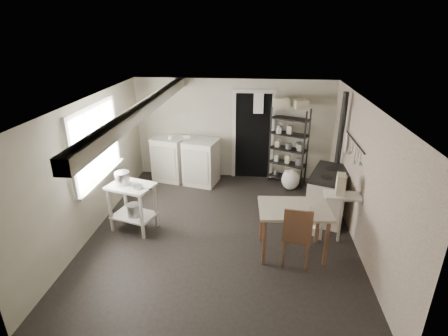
# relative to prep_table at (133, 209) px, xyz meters

# --- Properties ---
(floor) EXTENTS (5.00, 5.00, 0.00)m
(floor) POSITION_rel_prep_table_xyz_m (1.57, 0.04, -0.40)
(floor) COLOR black
(floor) RESTS_ON ground
(ceiling) EXTENTS (5.00, 5.00, 0.00)m
(ceiling) POSITION_rel_prep_table_xyz_m (1.57, 0.04, 1.90)
(ceiling) COLOR silver
(ceiling) RESTS_ON wall_back
(wall_back) EXTENTS (4.50, 0.02, 2.30)m
(wall_back) POSITION_rel_prep_table_xyz_m (1.57, 2.54, 0.75)
(wall_back) COLOR #B8B19C
(wall_back) RESTS_ON ground
(wall_front) EXTENTS (4.50, 0.02, 2.30)m
(wall_front) POSITION_rel_prep_table_xyz_m (1.57, -2.46, 0.75)
(wall_front) COLOR #B8B19C
(wall_front) RESTS_ON ground
(wall_left) EXTENTS (0.02, 5.00, 2.30)m
(wall_left) POSITION_rel_prep_table_xyz_m (-0.68, 0.04, 0.75)
(wall_left) COLOR #B8B19C
(wall_left) RESTS_ON ground
(wall_right) EXTENTS (0.02, 5.00, 2.30)m
(wall_right) POSITION_rel_prep_table_xyz_m (3.82, 0.04, 0.75)
(wall_right) COLOR #B8B19C
(wall_right) RESTS_ON ground
(window) EXTENTS (0.12, 1.76, 1.28)m
(window) POSITION_rel_prep_table_xyz_m (-0.65, 0.24, 1.10)
(window) COLOR beige
(window) RESTS_ON wall_left
(doorway) EXTENTS (0.96, 0.10, 2.08)m
(doorway) POSITION_rel_prep_table_xyz_m (2.02, 2.51, 0.60)
(doorway) COLOR beige
(doorway) RESTS_ON ground
(ceiling_beam) EXTENTS (0.18, 5.00, 0.18)m
(ceiling_beam) POSITION_rel_prep_table_xyz_m (0.37, 0.04, 1.80)
(ceiling_beam) COLOR beige
(ceiling_beam) RESTS_ON ceiling
(wallpaper_panel) EXTENTS (0.01, 5.00, 2.30)m
(wallpaper_panel) POSITION_rel_prep_table_xyz_m (3.81, 0.04, 0.75)
(wallpaper_panel) COLOR #C0AE9C
(wallpaper_panel) RESTS_ON wall_right
(utensil_rail) EXTENTS (0.06, 1.20, 0.44)m
(utensil_rail) POSITION_rel_prep_table_xyz_m (3.76, 0.64, 1.15)
(utensil_rail) COLOR #ABABAD
(utensil_rail) RESTS_ON wall_right
(prep_table) EXTENTS (0.87, 0.72, 0.86)m
(prep_table) POSITION_rel_prep_table_xyz_m (0.00, 0.00, 0.00)
(prep_table) COLOR beige
(prep_table) RESTS_ON ground
(stockpot) EXTENTS (0.32, 0.32, 0.27)m
(stockpot) POSITION_rel_prep_table_xyz_m (-0.15, 0.03, 0.54)
(stockpot) COLOR #ABABAD
(stockpot) RESTS_ON prep_table
(saucepan) EXTENTS (0.24, 0.24, 0.10)m
(saucepan) POSITION_rel_prep_table_xyz_m (0.15, -0.10, 0.45)
(saucepan) COLOR #ABABAD
(saucepan) RESTS_ON prep_table
(bucket) EXTENTS (0.28, 0.28, 0.25)m
(bucket) POSITION_rel_prep_table_xyz_m (0.03, -0.05, -0.02)
(bucket) COLOR #ABABAD
(bucket) RESTS_ON prep_table
(base_cabinets) EXTENTS (1.66, 0.99, 1.02)m
(base_cabinets) POSITION_rel_prep_table_xyz_m (0.50, 2.14, 0.06)
(base_cabinets) COLOR beige
(base_cabinets) RESTS_ON ground
(mixing_bowl) EXTENTS (0.37, 0.37, 0.08)m
(mixing_bowl) POSITION_rel_prep_table_xyz_m (0.55, 2.08, 0.56)
(mixing_bowl) COLOR silver
(mixing_bowl) RESTS_ON base_cabinets
(counter_cup) EXTENTS (0.13, 0.13, 0.09)m
(counter_cup) POSITION_rel_prep_table_xyz_m (0.21, 2.05, 0.57)
(counter_cup) COLOR silver
(counter_cup) RESTS_ON base_cabinets
(shelf_rack) EXTENTS (0.88, 0.64, 1.74)m
(shelf_rack) POSITION_rel_prep_table_xyz_m (2.82, 2.29, 0.55)
(shelf_rack) COLOR black
(shelf_rack) RESTS_ON ground
(shelf_jar) EXTENTS (0.11, 0.11, 0.19)m
(shelf_jar) POSITION_rel_prep_table_xyz_m (2.58, 2.28, 0.97)
(shelf_jar) COLOR silver
(shelf_jar) RESTS_ON shelf_rack
(storage_box_a) EXTENTS (0.33, 0.29, 0.21)m
(storage_box_a) POSITION_rel_prep_table_xyz_m (2.59, 2.27, 1.61)
(storage_box_a) COLOR beige
(storage_box_a) RESTS_ON shelf_rack
(storage_box_b) EXTENTS (0.35, 0.34, 0.19)m
(storage_box_b) POSITION_rel_prep_table_xyz_m (3.00, 2.26, 1.59)
(storage_box_b) COLOR beige
(storage_box_b) RESTS_ON shelf_rack
(stove) EXTENTS (0.97, 1.26, 0.88)m
(stove) POSITION_rel_prep_table_xyz_m (3.49, 0.83, 0.04)
(stove) COLOR beige
(stove) RESTS_ON ground
(stovepipe) EXTENTS (0.14, 0.14, 1.48)m
(stovepipe) POSITION_rel_prep_table_xyz_m (3.69, 1.29, 1.19)
(stovepipe) COLOR black
(stovepipe) RESTS_ON stove
(side_ledge) EXTENTS (0.59, 0.34, 0.88)m
(side_ledge) POSITION_rel_prep_table_xyz_m (3.52, -0.05, 0.03)
(side_ledge) COLOR beige
(side_ledge) RESTS_ON ground
(oats_box) EXTENTS (0.16, 0.23, 0.33)m
(oats_box) POSITION_rel_prep_table_xyz_m (3.47, -0.01, 0.61)
(oats_box) COLOR beige
(oats_box) RESTS_ON side_ledge
(work_table) EXTENTS (1.12, 0.82, 0.82)m
(work_table) POSITION_rel_prep_table_xyz_m (2.73, -0.44, -0.02)
(work_table) COLOR #BCB5A0
(work_table) RESTS_ON ground
(table_cup) EXTENTS (0.12, 0.12, 0.09)m
(table_cup) POSITION_rel_prep_table_xyz_m (2.96, -0.57, 0.40)
(table_cup) COLOR silver
(table_cup) RESTS_ON work_table
(chair) EXTENTS (0.46, 0.48, 1.00)m
(chair) POSITION_rel_prep_table_xyz_m (2.77, -0.65, 0.08)
(chair) COLOR brown
(chair) RESTS_ON ground
(flour_sack) EXTENTS (0.46, 0.41, 0.47)m
(flour_sack) POSITION_rel_prep_table_xyz_m (2.88, 1.90, -0.16)
(flour_sack) COLOR white
(flour_sack) RESTS_ON ground
(floor_crock) EXTENTS (0.13, 0.13, 0.14)m
(floor_crock) POSITION_rel_prep_table_xyz_m (3.15, 0.12, -0.33)
(floor_crock) COLOR silver
(floor_crock) RESTS_ON ground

